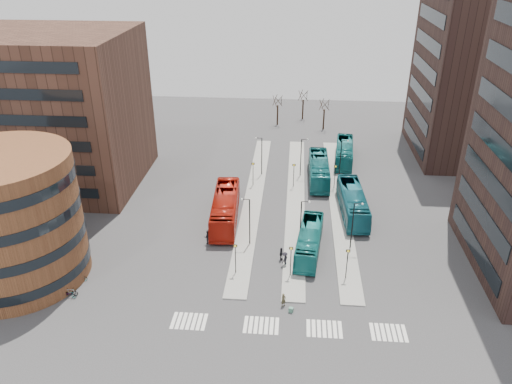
# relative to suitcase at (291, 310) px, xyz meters

# --- Properties ---
(ground) EXTENTS (160.00, 160.00, 0.00)m
(ground) POSITION_rel_suitcase_xyz_m (-1.80, -6.15, -0.26)
(ground) COLOR #313134
(ground) RESTS_ON ground
(island_left) EXTENTS (2.50, 45.00, 0.15)m
(island_left) POSITION_rel_suitcase_xyz_m (-5.80, 23.85, -0.19)
(island_left) COLOR gray
(island_left) RESTS_ON ground
(island_mid) EXTENTS (2.50, 45.00, 0.15)m
(island_mid) POSITION_rel_suitcase_xyz_m (0.20, 23.85, -0.19)
(island_mid) COLOR gray
(island_mid) RESTS_ON ground
(island_right) EXTENTS (2.50, 45.00, 0.15)m
(island_right) POSITION_rel_suitcase_xyz_m (6.20, 23.85, -0.19)
(island_right) COLOR gray
(island_right) RESTS_ON ground
(suitcase) EXTENTS (0.51, 0.45, 0.52)m
(suitcase) POSITION_rel_suitcase_xyz_m (0.00, 0.00, 0.00)
(suitcase) COLOR navy
(suitcase) RESTS_ON ground
(red_bus) EXTENTS (3.88, 13.29, 3.66)m
(red_bus) POSITION_rel_suitcase_xyz_m (-8.91, 17.45, 1.57)
(red_bus) COLOR #AC1A0D
(red_bus) RESTS_ON ground
(teal_bus_a) EXTENTS (3.70, 10.89, 2.97)m
(teal_bus_a) POSITION_rel_suitcase_xyz_m (1.89, 10.96, 1.22)
(teal_bus_a) COLOR #166F6E
(teal_bus_a) RESTS_ON ground
(teal_bus_b) EXTENTS (2.90, 12.15, 3.38)m
(teal_bus_b) POSITION_rel_suitcase_xyz_m (3.60, 30.82, 1.43)
(teal_bus_b) COLOR #146266
(teal_bus_b) RESTS_ON ground
(teal_bus_c) EXTENTS (3.51, 12.46, 3.43)m
(teal_bus_c) POSITION_rel_suitcase_xyz_m (7.75, 20.56, 1.46)
(teal_bus_c) COLOR #166070
(teal_bus_c) RESTS_ON ground
(teal_bus_d) EXTENTS (3.70, 11.62, 3.18)m
(teal_bus_d) POSITION_rel_suitcase_xyz_m (8.00, 38.38, 1.33)
(teal_bus_d) COLOR #156B6D
(teal_bus_d) RESTS_ON ground
(traveller) EXTENTS (0.65, 0.62, 1.49)m
(traveller) POSITION_rel_suitcase_xyz_m (-0.78, 0.86, 0.48)
(traveller) COLOR #433D28
(traveller) RESTS_ON ground
(commuter_a) EXTENTS (1.00, 0.85, 1.80)m
(commuter_a) POSITION_rel_suitcase_xyz_m (-10.30, 11.69, 0.64)
(commuter_a) COLOR black
(commuter_a) RESTS_ON ground
(commuter_b) EXTENTS (0.51, 0.99, 1.61)m
(commuter_b) POSITION_rel_suitcase_xyz_m (-1.31, 8.94, 0.54)
(commuter_b) COLOR black
(commuter_b) RESTS_ON ground
(commuter_c) EXTENTS (1.04, 1.28, 1.72)m
(commuter_c) POSITION_rel_suitcase_xyz_m (-0.87, 7.91, 0.60)
(commuter_c) COLOR black
(commuter_c) RESTS_ON ground
(bicycle_near) EXTENTS (1.68, 0.82, 0.84)m
(bicycle_near) POSITION_rel_suitcase_xyz_m (-22.80, 0.41, 0.16)
(bicycle_near) COLOR gray
(bicycle_near) RESTS_ON ground
(bicycle_mid) EXTENTS (1.66, 0.54, 0.99)m
(bicycle_mid) POSITION_rel_suitcase_xyz_m (-22.80, 0.66, 0.23)
(bicycle_mid) COLOR gray
(bicycle_mid) RESTS_ON ground
(bicycle_far) EXTENTS (1.68, 0.94, 0.84)m
(bicycle_far) POSITION_rel_suitcase_xyz_m (-22.80, 3.12, 0.16)
(bicycle_far) COLOR gray
(bicycle_far) RESTS_ON ground
(crosswalk_stripes) EXTENTS (22.35, 2.40, 0.01)m
(crosswalk_stripes) POSITION_rel_suitcase_xyz_m (-0.05, -2.15, -0.26)
(crosswalk_stripes) COLOR silver
(crosswalk_stripes) RESTS_ON ground
(round_building) EXTENTS (15.16, 15.16, 14.00)m
(round_building) POSITION_rel_suitcase_xyz_m (-29.80, 3.85, 6.73)
(round_building) COLOR brown
(round_building) RESTS_ON ground
(office_block) EXTENTS (25.00, 20.12, 22.00)m
(office_block) POSITION_rel_suitcase_xyz_m (-35.80, 27.84, 10.74)
(office_block) COLOR #492D22
(office_block) RESTS_ON ground
(tower_far) EXTENTS (20.12, 20.00, 30.00)m
(tower_far) POSITION_rel_suitcase_xyz_m (30.18, 43.85, 14.74)
(tower_far) COLOR #31201B
(tower_far) RESTS_ON ground
(sign_poles) EXTENTS (12.45, 22.12, 3.65)m
(sign_poles) POSITION_rel_suitcase_xyz_m (-0.20, 16.85, 2.15)
(sign_poles) COLOR black
(sign_poles) RESTS_ON ground
(lamp_posts) EXTENTS (14.04, 20.24, 6.12)m
(lamp_posts) POSITION_rel_suitcase_xyz_m (0.84, 21.85, 3.32)
(lamp_posts) COLOR black
(lamp_posts) RESTS_ON ground
(bare_trees) EXTENTS (10.97, 8.14, 5.90)m
(bare_trees) POSITION_rel_suitcase_xyz_m (0.87, 56.52, 2.46)
(bare_trees) COLOR black
(bare_trees) RESTS_ON ground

